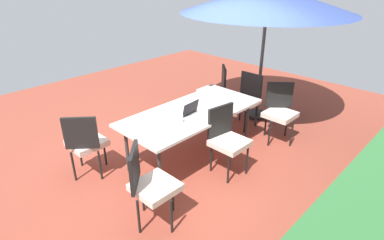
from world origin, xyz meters
The scene contains 10 objects.
ground_plane centered at (0.00, 0.00, -0.01)m, with size 10.00×10.00×0.02m, color brown.
dining_table centered at (0.00, 0.00, 0.71)m, with size 2.23×1.01×0.76m.
chair_west centered at (-1.42, -0.02, 0.55)m, with size 0.46×0.46×0.98m.
chair_northwest centered at (-1.38, 0.70, 0.55)m, with size 0.59×0.59×0.98m.
chair_southeast centered at (1.41, -0.66, 0.55)m, with size 0.59×0.59×0.98m.
chair_northeast centered at (1.38, 0.68, 0.55)m, with size 0.59×0.59×0.98m.
chair_north centered at (-0.02, 0.66, 0.55)m, with size 0.48×0.49×0.98m.
chair_southwest centered at (-1.43, -0.73, 0.55)m, with size 0.59×0.59×0.98m.
laptop centered at (0.14, 0.03, 0.80)m, with size 0.34×0.27×0.21m.
cup centered at (0.39, 0.16, 0.81)m, with size 0.06×0.06×0.11m, color white.
Camera 1 is at (3.08, 2.98, 2.69)m, focal length 29.45 mm.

